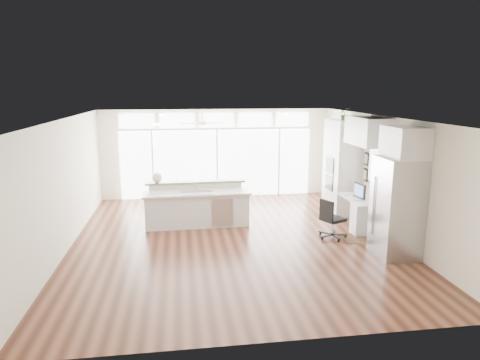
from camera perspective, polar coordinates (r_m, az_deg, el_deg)
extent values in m
cube|color=#3D1D12|center=(9.66, -0.91, -7.99)|extent=(7.00, 8.00, 0.02)
cube|color=white|center=(9.09, -0.97, 8.26)|extent=(7.00, 8.00, 0.02)
cube|color=silver|center=(13.20, -3.12, 3.55)|extent=(7.00, 0.04, 2.70)
cube|color=silver|center=(5.49, 4.35, -8.86)|extent=(7.00, 0.04, 2.70)
cube|color=silver|center=(9.51, -22.35, -0.71)|extent=(0.04, 8.00, 2.70)
cube|color=silver|center=(10.31, 18.74, 0.50)|extent=(0.04, 8.00, 2.70)
cube|color=white|center=(13.18, -3.08, 2.23)|extent=(5.80, 0.06, 2.08)
cube|color=white|center=(13.02, -3.15, 8.00)|extent=(5.90, 0.06, 0.40)
cube|color=silver|center=(10.52, 17.90, 1.89)|extent=(0.04, 0.85, 0.85)
cube|color=white|center=(11.85, -5.10, 8.05)|extent=(1.16, 1.16, 0.32)
cube|color=white|center=(9.29, -1.13, 8.22)|extent=(3.40, 3.00, 0.02)
cube|color=silver|center=(11.81, 13.39, 1.73)|extent=(0.64, 1.20, 2.50)
cube|color=silver|center=(10.64, 15.89, -4.35)|extent=(0.72, 1.30, 0.76)
cube|color=silver|center=(10.29, 16.72, 6.25)|extent=(0.64, 1.30, 0.64)
cube|color=#A6A6AA|center=(9.05, 20.19, -3.45)|extent=(0.76, 0.90, 2.00)
cube|color=silver|center=(8.83, 21.15, 4.73)|extent=(0.64, 0.90, 0.60)
cube|color=black|center=(11.10, 16.46, 1.70)|extent=(0.06, 0.22, 0.80)
cube|color=silver|center=(10.53, -5.75, -3.34)|extent=(2.62, 1.03, 1.03)
cube|color=#321A10|center=(10.09, 16.32, -7.50)|extent=(1.01, 0.79, 0.01)
cube|color=black|center=(9.85, 12.28, -5.07)|extent=(0.60, 0.58, 0.89)
sphere|color=silver|center=(10.76, -11.01, 0.35)|extent=(0.28, 0.28, 0.25)
cube|color=black|center=(10.47, 15.66, -1.37)|extent=(0.14, 0.47, 0.38)
cube|color=silver|center=(10.44, 14.75, -2.38)|extent=(0.17, 0.36, 0.02)
imported|color=#2C5E28|center=(11.64, 13.72, 8.39)|extent=(0.32, 0.35, 0.25)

